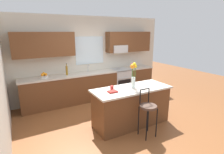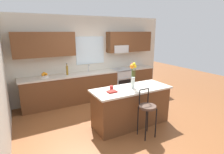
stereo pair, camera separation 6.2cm
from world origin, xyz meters
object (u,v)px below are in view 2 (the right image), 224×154
Objects in this scene: bar_stool_near at (147,109)px; mug_ceramic at (111,88)px; oven_range at (121,82)px; kitchen_island at (131,106)px; cookbook at (112,92)px; flower_vase at (133,73)px; fruit_bowl_oranges at (44,76)px; bottle_olive_oil at (67,70)px.

mug_ceramic is at bearing 122.39° from bar_stool_near.
mug_ceramic is (-1.38, -1.87, 0.51)m from oven_range.
kitchen_island is 9.47× the size of cookbook.
mug_ceramic is at bearing 164.09° from kitchen_island.
kitchen_island is 3.10× the size of flower_vase.
bar_stool_near is 0.83m from cookbook.
kitchen_island is 0.70m from mug_ceramic.
flower_vase reaches higher than cookbook.
mug_ceramic is 0.37× the size of fruit_bowl_oranges.
flower_vase is at bearing -113.96° from oven_range.
oven_range is 1.51× the size of flower_vase.
bar_stool_near is at bearing -57.98° from fruit_bowl_oranges.
mug_ceramic is 0.19m from cookbook.
fruit_bowl_oranges reaches higher than oven_range.
mug_ceramic is (-0.50, 0.12, -0.32)m from flower_vase.
kitchen_island is 5.27× the size of bottle_olive_oil.
flower_vase is (-0.88, -1.99, 0.82)m from oven_range.
fruit_bowl_oranges is at bearing 179.81° from bottle_olive_oil.
fruit_bowl_oranges is at bearing 118.07° from cookbook.
fruit_bowl_oranges is at bearing 129.00° from kitchen_island.
flower_vase reaches higher than kitchen_island.
flower_vase is 1.70× the size of bottle_olive_oil.
fruit_bowl_oranges reaches higher than cookbook.
fruit_bowl_oranges is (-1.10, 2.06, 0.04)m from cookbook.
kitchen_island is at bearing 90.00° from bar_stool_near.
mug_ceramic is at bearing -74.86° from bottle_olive_oil.
mug_ceramic is 0.25× the size of bottle_olive_oil.
kitchen_island is at bearing -15.91° from mug_ceramic.
mug_ceramic is at bearing -126.54° from oven_range.
fruit_bowl_oranges is (-1.64, 2.62, 0.34)m from bar_stool_near.
flower_vase is at bearing 86.67° from bar_stool_near.
bottle_olive_oil is (-0.43, 2.06, 0.13)m from cookbook.
kitchen_island is at bearing 3.88° from cookbook.
bottle_olive_oil is (-1.89, 0.02, 0.61)m from oven_range.
flower_vase is (0.04, 0.60, 0.65)m from bar_stool_near.
oven_range is 2.55m from cookbook.
bottle_olive_oil is (0.67, -0.00, 0.09)m from fruit_bowl_oranges.
flower_vase is at bearing 4.34° from cookbook.
mug_ceramic reaches higher than cookbook.
oven_range is at bearing -0.60° from fruit_bowl_oranges.
flower_vase is 2.54× the size of fruit_bowl_oranges.
cookbook is 0.56× the size of bottle_olive_oil.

